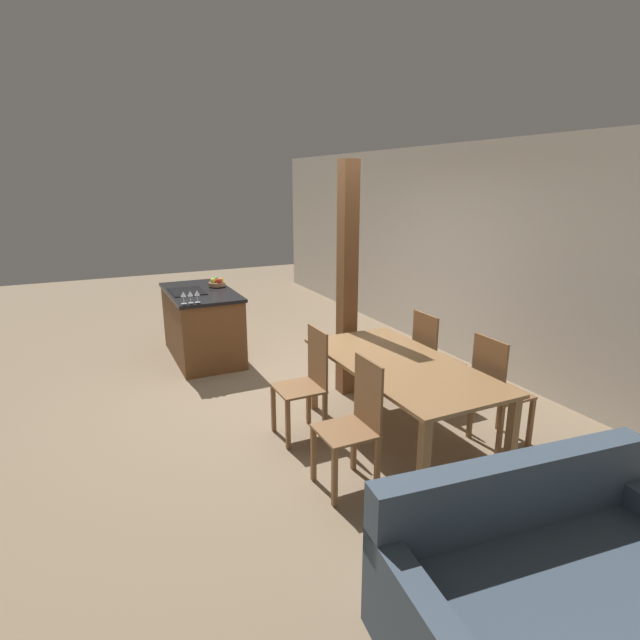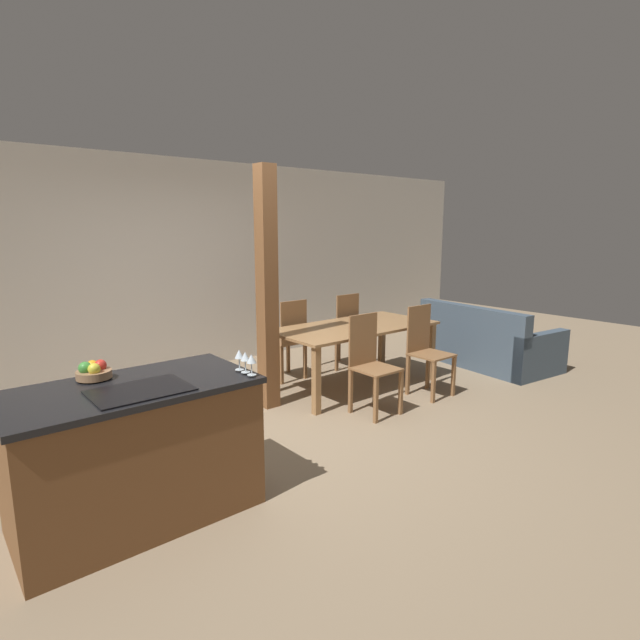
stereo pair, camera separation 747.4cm
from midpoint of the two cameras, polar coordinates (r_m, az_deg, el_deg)
name	(u,v)px [view 1 (the left image)]	position (r m, az deg, el deg)	size (l,w,h in m)	color
ground_plane	(280,392)	(3.56, 35.60, -23.01)	(16.00, 16.00, 0.00)	#847056
wall_back	(469,255)	(5.39, 51.38, 2.21)	(11.20, 0.08, 2.70)	silver
kitchen_island	(202,324)	(3.78, 12.57, -9.90)	(1.49, 0.80, 0.90)	brown
fruit_bowl	(217,283)	(3.86, 14.78, -1.53)	(0.22, 0.22, 0.12)	#99704C
wine_glass_near	(183,295)	(2.90, 16.25, -6.22)	(0.06, 0.06, 0.14)	silver
wine_glass_middle	(190,294)	(2.95, 17.38, -5.94)	(0.06, 0.06, 0.14)	silver
wine_glass_far	(197,293)	(3.00, 18.47, -5.66)	(0.06, 0.06, 0.14)	silver
dining_table	(400,372)	(3.55, 63.94, -17.24)	(1.94, 0.95, 0.73)	olive
dining_chair_near_left	(306,381)	(2.98, 54.09, -22.66)	(0.40, 0.40, 0.99)	brown
dining_chair_near_right	(355,422)	(3.06, 71.88, -26.40)	(0.40, 0.40, 0.99)	brown
dining_chair_far_left	(432,358)	(4.23, 57.82, -13.44)	(0.40, 0.40, 0.99)	brown
dining_chair_far_right	(496,390)	(4.29, 69.63, -16.19)	(0.40, 0.40, 0.99)	brown
couch	(555,595)	(4.04, 96.23, -29.01)	(1.13, 1.80, 0.83)	#3D4C5B
timber_post	(347,282)	(3.54, 48.15, -3.26)	(0.17, 0.17, 2.46)	brown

